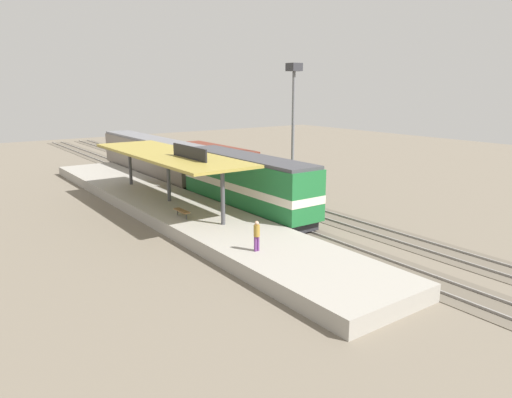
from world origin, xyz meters
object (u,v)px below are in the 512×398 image
passenger_carriage_single (151,157)px  person_waiting (257,234)px  light_mast (294,101)px  locomotive (246,184)px  freight_car (216,163)px  platform_bench (182,211)px

passenger_carriage_single → person_waiting: bearing=-102.0°
passenger_carriage_single → light_mast: bearing=-61.3°
person_waiting → locomotive: bearing=58.3°
freight_car → person_waiting: freight_car is taller
freight_car → locomotive: bearing=-110.7°
locomotive → person_waiting: (-5.84, -9.44, -0.56)m
freight_car → passenger_carriage_single: bearing=128.2°
platform_bench → passenger_carriage_single: 19.82m
light_mast → person_waiting: size_ratio=6.84×
light_mast → platform_bench: bearing=-161.5°
light_mast → person_waiting: (-13.64, -13.21, -6.54)m
platform_bench → passenger_carriage_single: (6.00, 18.86, 0.97)m
freight_car → person_waiting: size_ratio=7.02×
passenger_carriage_single → freight_car: bearing=-51.8°
passenger_carriage_single → light_mast: (7.80, -14.23, 6.08)m
locomotive → passenger_carriage_single: size_ratio=0.72×
platform_bench → locomotive: 6.16m
passenger_carriage_single → person_waiting: 28.06m
platform_bench → person_waiting: size_ratio=0.99×
freight_car → person_waiting: bearing=-115.8°
platform_bench → locomotive: locomotive is taller
platform_bench → freight_car: (10.60, 13.01, 0.63)m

